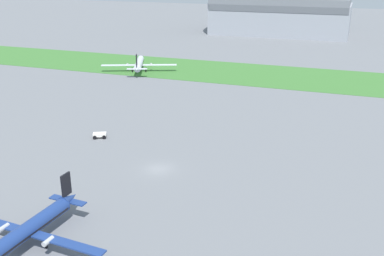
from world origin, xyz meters
TOP-DOWN VIEW (x-y plane):
  - ground_plane at (0.00, 0.00)m, footprint 600.00×600.00m
  - grass_taxiway_strip at (0.00, 68.62)m, footprint 360.00×28.00m
  - airplane_foreground_turboprop at (-5.45, -23.81)m, footprint 20.13×17.25m
  - airplane_taxiing_turboprop at (-32.73, 60.16)m, footprint 21.14×18.32m
  - baggage_cart_near_gate at (-15.71, 8.75)m, footprint 2.91×2.63m
  - hangar_distant at (-6.38, 151.08)m, footprint 60.42×28.67m

SIDE VIEW (x-z plane):
  - ground_plane at x=0.00m, z-range 0.00..0.00m
  - grass_taxiway_strip at x=0.00m, z-range 0.00..0.08m
  - baggage_cart_near_gate at x=-15.71m, z-range 0.12..1.02m
  - airplane_foreground_turboprop at x=-5.45m, z-range -0.81..5.22m
  - airplane_taxiing_turboprop at x=-32.73m, z-range -0.89..5.77m
  - hangar_distant at x=-6.38m, z-range -1.88..28.94m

